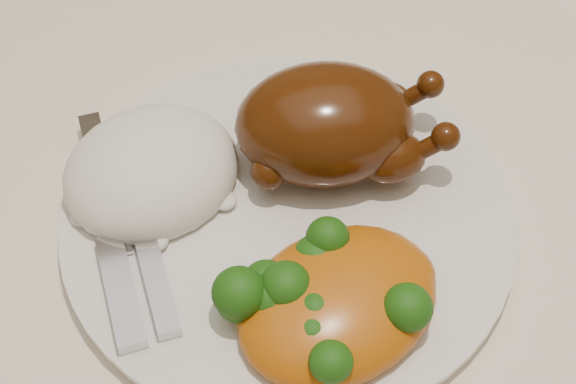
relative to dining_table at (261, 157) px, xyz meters
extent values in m
cube|color=brown|center=(0.00, 0.00, 0.07)|extent=(1.60, 0.90, 0.04)
cube|color=#F0E3CE|center=(0.00, 0.00, 0.10)|extent=(1.72, 1.02, 0.01)
cylinder|color=silver|center=(-0.01, -0.15, 0.11)|extent=(0.35, 0.35, 0.01)
ellipsoid|color=#472207|center=(0.02, -0.12, 0.15)|extent=(0.14, 0.11, 0.08)
ellipsoid|color=#472207|center=(0.01, -0.12, 0.17)|extent=(0.07, 0.05, 0.03)
ellipsoid|color=#472207|center=(0.06, -0.15, 0.14)|extent=(0.05, 0.04, 0.04)
sphere|color=#472207|center=(0.09, -0.16, 0.16)|extent=(0.02, 0.02, 0.02)
ellipsoid|color=#472207|center=(0.07, -0.10, 0.14)|extent=(0.05, 0.04, 0.04)
sphere|color=#472207|center=(0.10, -0.11, 0.16)|extent=(0.02, 0.02, 0.02)
sphere|color=#472207|center=(-0.02, -0.14, 0.14)|extent=(0.03, 0.03, 0.03)
sphere|color=#472207|center=(-0.01, -0.08, 0.14)|extent=(0.03, 0.03, 0.03)
ellipsoid|color=white|center=(-0.10, -0.11, 0.13)|extent=(0.16, 0.15, 0.07)
ellipsoid|color=#C8520C|center=(-0.01, -0.24, 0.13)|extent=(0.16, 0.15, 0.05)
ellipsoid|color=#C8520C|center=(0.03, -0.23, 0.13)|extent=(0.06, 0.05, 0.03)
ellipsoid|color=#0D3F0A|center=(-0.06, -0.23, 0.14)|extent=(0.03, 0.03, 0.03)
ellipsoid|color=#0D3F0A|center=(0.03, -0.26, 0.14)|extent=(0.03, 0.03, 0.03)
ellipsoid|color=#0D3F0A|center=(0.00, -0.20, 0.14)|extent=(0.03, 0.03, 0.03)
ellipsoid|color=#0D3F0A|center=(-0.05, -0.22, 0.13)|extent=(0.03, 0.03, 0.03)
ellipsoid|color=#0D3F0A|center=(-0.03, -0.26, 0.13)|extent=(0.03, 0.03, 0.03)
ellipsoid|color=#0D3F0A|center=(-0.04, -0.23, 0.14)|extent=(0.03, 0.03, 0.03)
ellipsoid|color=#0D3F0A|center=(-0.01, -0.21, 0.13)|extent=(0.03, 0.03, 0.03)
ellipsoid|color=#0D3F0A|center=(-0.02, -0.28, 0.14)|extent=(0.03, 0.03, 0.02)
ellipsoid|color=#0D3F0A|center=(-0.02, -0.25, 0.13)|extent=(0.03, 0.03, 0.03)
ellipsoid|color=#0D3F0A|center=(-0.06, -0.23, 0.13)|extent=(0.03, 0.03, 0.02)
ellipsoid|color=#0D3F0A|center=(0.00, -0.22, 0.14)|extent=(0.03, 0.03, 0.02)
ellipsoid|color=#0D3F0A|center=(-0.05, -0.23, 0.13)|extent=(0.03, 0.03, 0.03)
cube|color=silver|center=(-0.13, -0.10, 0.12)|extent=(0.02, 0.13, 0.00)
cube|color=silver|center=(-0.13, -0.19, 0.12)|extent=(0.02, 0.08, 0.01)
cube|color=silver|center=(-0.11, -0.19, 0.12)|extent=(0.02, 0.09, 0.01)
cube|color=silver|center=(-0.11, -0.10, 0.12)|extent=(0.02, 0.10, 0.00)
camera|label=1|loc=(-0.10, -0.48, 0.55)|focal=50.00mm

